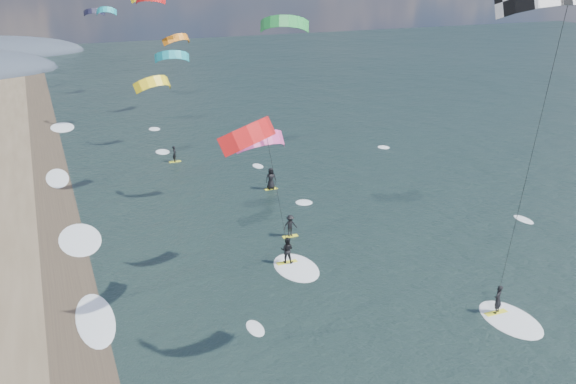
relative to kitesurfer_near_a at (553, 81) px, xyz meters
name	(u,v)px	position (x,y,z in m)	size (l,w,h in m)	color
wet_sand_strip	(84,378)	(-18.34, 7.37, -13.82)	(3.00, 240.00, 0.00)	#382D23
kitesurfer_near_a	(553,81)	(0.00, 0.00, 0.00)	(7.73, 8.54, 18.16)	yellow
kitesurfer_near_b	(275,177)	(-7.62, 10.48, -6.33)	(7.08, 9.17, 11.88)	yellow
far_kitesurfers	(262,192)	(-3.20, 25.28, -12.97)	(6.92, 20.32, 1.86)	yellow
bg_kite_field	(161,30)	(-5.77, 48.50, -2.86)	(11.44, 75.40, 6.66)	#D83F8C
shoreline_surf	(99,321)	(-17.14, 12.12, -13.83)	(2.40, 79.40, 0.11)	white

